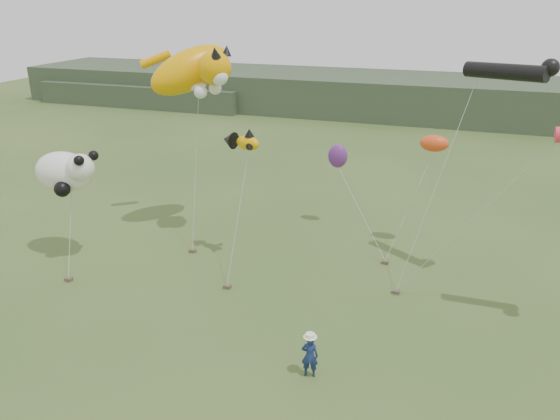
# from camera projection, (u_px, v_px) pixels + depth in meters

# --- Properties ---
(ground) EXTENTS (120.00, 120.00, 0.00)m
(ground) POSITION_uv_depth(u_px,v_px,m) (262.00, 354.00, 19.77)
(ground) COLOR #385123
(ground) RESTS_ON ground
(headland) EXTENTS (90.00, 13.00, 4.00)m
(headland) POSITION_uv_depth(u_px,v_px,m) (378.00, 96.00, 59.36)
(headland) COLOR #2D3D28
(headland) RESTS_ON ground
(festival_attendant) EXTENTS (0.62, 0.46, 1.58)m
(festival_attendant) POSITION_uv_depth(u_px,v_px,m) (310.00, 356.00, 18.38)
(festival_attendant) COLOR navy
(festival_attendant) RESTS_ON ground
(sandbag_anchors) EXTENTS (14.58, 6.58, 0.16)m
(sandbag_anchors) POSITION_uv_depth(u_px,v_px,m) (253.00, 273.00, 25.33)
(sandbag_anchors) COLOR brown
(sandbag_anchors) RESTS_ON ground
(cat_kite) EXTENTS (5.85, 4.87, 3.42)m
(cat_kite) POSITION_uv_depth(u_px,v_px,m) (195.00, 70.00, 27.37)
(cat_kite) COLOR #E49900
(cat_kite) RESTS_ON ground
(fish_kite) EXTENTS (2.16, 1.43, 1.07)m
(fish_kite) POSITION_uv_depth(u_px,v_px,m) (241.00, 141.00, 25.07)
(fish_kite) COLOR #EFA401
(fish_kite) RESTS_ON ground
(tube_kites) EXTENTS (6.53, 5.51, 2.59)m
(tube_kites) POSITION_uv_depth(u_px,v_px,m) (546.00, 92.00, 20.70)
(tube_kites) COLOR black
(tube_kites) RESTS_ON ground
(panda_kite) EXTENTS (3.38, 2.19, 2.10)m
(panda_kite) POSITION_uv_depth(u_px,v_px,m) (66.00, 171.00, 25.77)
(panda_kite) COLOR white
(panda_kite) RESTS_ON ground
(misc_kites) EXTENTS (6.25, 2.08, 2.50)m
(misc_kites) POSITION_uv_depth(u_px,v_px,m) (381.00, 150.00, 28.10)
(misc_kites) COLOR #E24517
(misc_kites) RESTS_ON ground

